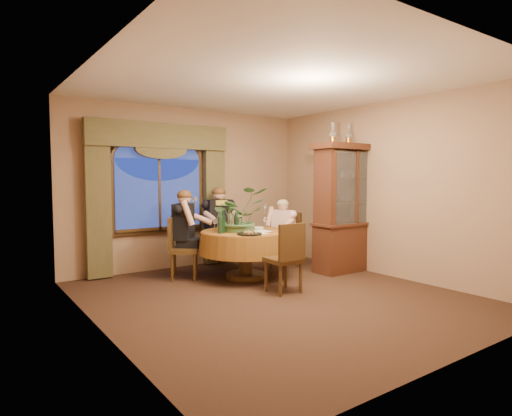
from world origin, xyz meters
TOP-DOWN VIEW (x-y plane):
  - floor at (0.00, 0.00)m, footprint 5.00×5.00m
  - wall_back at (0.00, 2.50)m, footprint 4.50×0.00m
  - wall_right at (2.25, 0.00)m, footprint 0.00×5.00m
  - ceiling at (0.00, 0.00)m, footprint 5.00×5.00m
  - window at (-0.60, 2.43)m, footprint 1.62×0.10m
  - arched_transom at (-0.60, 2.43)m, footprint 1.60×0.06m
  - drapery_left at (-1.63, 2.38)m, footprint 0.38×0.14m
  - drapery_right at (0.43, 2.38)m, footprint 0.38×0.14m
  - swag_valance at (-0.60, 2.35)m, footprint 2.45×0.16m
  - dining_table at (0.27, 1.11)m, footprint 1.54×1.54m
  - china_cabinet at (2.00, 0.58)m, footprint 1.33×0.53m
  - oil_lamp_left at (1.63, 0.58)m, footprint 0.11×0.11m
  - oil_lamp_center at (2.00, 0.58)m, footprint 0.11×0.11m
  - oil_lamp_right at (2.37, 0.58)m, footprint 0.11×0.11m
  - chair_right at (1.26, 1.36)m, footprint 0.51×0.51m
  - chair_back_right at (0.56, 2.08)m, footprint 0.52×0.52m
  - chair_back at (-0.54, 1.61)m, footprint 0.58×0.58m
  - chair_front_left at (0.22, 0.11)m, footprint 0.44×0.44m
  - person_pink at (1.25, 1.38)m, footprint 0.50×0.52m
  - person_back at (-0.46, 1.80)m, footprint 0.67×0.68m
  - person_scarf at (0.35, 2.07)m, footprint 0.54×0.51m
  - stoneware_vase at (0.17, 1.27)m, footprint 0.14×0.14m
  - centerpiece_plant at (0.19, 1.20)m, footprint 0.88×0.97m
  - olive_bowl at (0.35, 1.09)m, footprint 0.16×0.16m
  - cheese_platter at (0.05, 0.68)m, footprint 0.37×0.37m
  - wine_bottle_0 at (-0.14, 1.11)m, footprint 0.07×0.07m
  - wine_bottle_1 at (0.06, 1.04)m, footprint 0.07×0.07m
  - wine_bottle_2 at (0.02, 1.15)m, footprint 0.07×0.07m
  - wine_bottle_3 at (-0.07, 1.27)m, footprint 0.07×0.07m
  - wine_bottle_4 at (-0.22, 1.05)m, footprint 0.07×0.07m
  - wine_bottle_5 at (-0.15, 1.18)m, footprint 0.07×0.07m
  - tasting_paper_0 at (0.45, 0.92)m, footprint 0.22×0.31m
  - tasting_paper_1 at (0.64, 1.31)m, footprint 0.34×0.37m
  - tasting_paper_2 at (0.25, 0.75)m, footprint 0.25×0.33m
  - wine_glass_person_pink at (0.75, 1.24)m, footprint 0.07×0.07m
  - wine_glass_person_back at (-0.09, 1.45)m, footprint 0.07×0.07m
  - wine_glass_person_scarf at (0.31, 1.60)m, footprint 0.07×0.07m

SIDE VIEW (x-z plane):
  - floor at x=0.00m, z-range 0.00..0.00m
  - dining_table at x=0.27m, z-range 0.00..0.75m
  - chair_right at x=1.26m, z-range 0.00..0.96m
  - chair_back_right at x=0.56m, z-range 0.00..0.96m
  - chair_back at x=-0.54m, z-range 0.00..0.96m
  - chair_front_left at x=0.22m, z-range 0.00..0.96m
  - person_pink at x=1.25m, z-range 0.00..1.21m
  - person_back at x=-0.46m, z-range 0.00..1.39m
  - person_scarf at x=0.35m, z-range 0.00..1.43m
  - tasting_paper_0 at x=0.45m, z-range 0.75..0.76m
  - tasting_paper_1 at x=0.64m, z-range 0.75..0.76m
  - tasting_paper_2 at x=0.25m, z-range 0.75..0.76m
  - cheese_platter at x=0.05m, z-range 0.75..0.77m
  - olive_bowl at x=0.35m, z-range 0.75..0.80m
  - wine_glass_person_pink at x=0.75m, z-range 0.75..0.93m
  - wine_glass_person_back at x=-0.09m, z-range 0.75..0.93m
  - wine_glass_person_scarf at x=0.31m, z-range 0.75..0.93m
  - stoneware_vase at x=0.17m, z-range 0.75..1.02m
  - wine_bottle_0 at x=-0.14m, z-range 0.75..1.08m
  - wine_bottle_1 at x=0.06m, z-range 0.75..1.08m
  - wine_bottle_2 at x=0.02m, z-range 0.75..1.08m
  - wine_bottle_3 at x=-0.07m, z-range 0.75..1.08m
  - wine_bottle_4 at x=-0.22m, z-range 0.75..1.08m
  - wine_bottle_5 at x=-0.15m, z-range 0.75..1.08m
  - china_cabinet at x=2.00m, z-range 0.00..2.14m
  - drapery_left at x=-1.63m, z-range 0.02..2.34m
  - drapery_right at x=0.43m, z-range 0.02..2.34m
  - window at x=-0.60m, z-range 0.64..1.96m
  - centerpiece_plant at x=0.19m, z-range 0.95..1.71m
  - wall_back at x=0.00m, z-range -0.85..3.65m
  - wall_right at x=2.25m, z-range -1.10..3.90m
  - arched_transom at x=-0.60m, z-range 1.86..2.30m
  - swag_valance at x=-0.60m, z-range 2.07..2.49m
  - oil_lamp_left at x=1.63m, z-range 2.14..2.48m
  - oil_lamp_center at x=2.00m, z-range 2.14..2.48m
  - oil_lamp_right at x=2.37m, z-range 2.14..2.48m
  - ceiling at x=0.00m, z-range 2.80..2.80m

